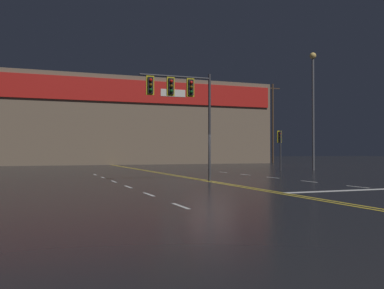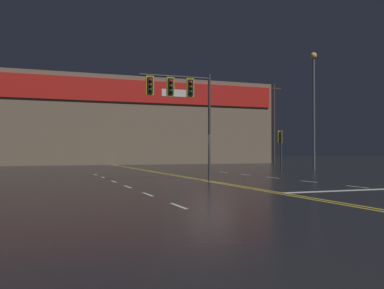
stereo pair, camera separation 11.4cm
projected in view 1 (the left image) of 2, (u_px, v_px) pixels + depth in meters
ground_plane at (211, 182)px, 22.52m from camera, size 200.00×200.00×0.00m
road_markings at (237, 183)px, 21.68m from camera, size 14.32×60.00×0.01m
traffic_signal_median at (181, 96)px, 22.52m from camera, size 3.94×0.36×5.78m
traffic_signal_corner_northeast at (280, 141)px, 35.38m from camera, size 0.42×0.36×3.31m
streetlight_near_left at (313, 96)px, 36.45m from camera, size 0.56×0.56×10.06m
building_backdrop at (105, 122)px, 55.14m from camera, size 42.89×10.23×10.73m
utility_pole_row at (124, 121)px, 51.28m from camera, size 46.75×0.26×10.86m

